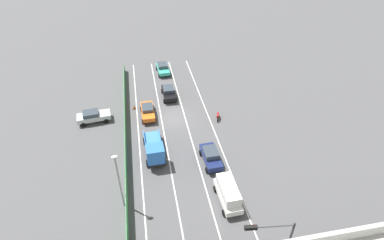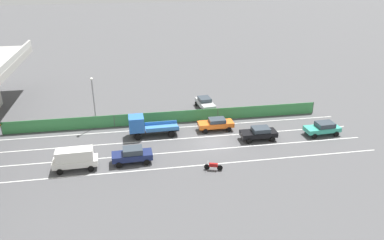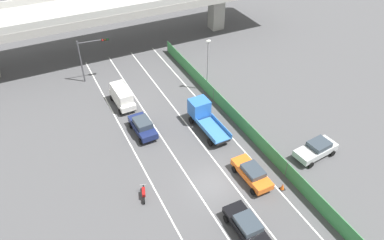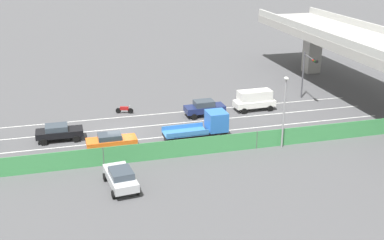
{
  "view_description": "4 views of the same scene",
  "coord_description": "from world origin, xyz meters",
  "px_view_note": "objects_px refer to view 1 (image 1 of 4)",
  "views": [
    {
      "loc": [
        3.87,
        34.71,
        25.08
      ],
      "look_at": [
        -1.91,
        4.08,
        2.35
      ],
      "focal_mm": 28.61,
      "sensor_mm": 36.0,
      "label": 1
    },
    {
      "loc": [
        -38.74,
        9.08,
        20.4
      ],
      "look_at": [
        1.44,
        2.23,
        2.49
      ],
      "focal_mm": 34.87,
      "sensor_mm": 36.0,
      "label": 2
    },
    {
      "loc": [
        -11.86,
        -19.92,
        25.3
      ],
      "look_at": [
        1.97,
        8.11,
        0.97
      ],
      "focal_mm": 34.72,
      "sensor_mm": 36.0,
      "label": 3
    },
    {
      "loc": [
        44.64,
        -4.76,
        18.05
      ],
      "look_at": [
        2.19,
        6.69,
        1.68
      ],
      "focal_mm": 45.86,
      "sensor_mm": 36.0,
      "label": 4
    }
  ],
  "objects_px": {
    "flatbed_truck_blue": "(155,151)",
    "parked_wagon_silver": "(93,116)",
    "car_sedan_navy": "(211,156)",
    "motorcycle": "(218,116)",
    "car_taxi_teal": "(163,68)",
    "car_taxi_orange": "(148,111)",
    "traffic_light": "(274,236)",
    "car_van_white": "(228,193)",
    "street_lamp": "(118,177)",
    "car_sedan_black": "(169,92)",
    "traffic_cone": "(134,107)"
  },
  "relations": [
    {
      "from": "car_taxi_teal",
      "to": "traffic_cone",
      "type": "relative_size",
      "value": 6.29
    },
    {
      "from": "flatbed_truck_blue",
      "to": "parked_wagon_silver",
      "type": "bearing_deg",
      "value": -50.34
    },
    {
      "from": "car_sedan_navy",
      "to": "parked_wagon_silver",
      "type": "distance_m",
      "value": 17.64
    },
    {
      "from": "car_taxi_orange",
      "to": "street_lamp",
      "type": "height_order",
      "value": "street_lamp"
    },
    {
      "from": "car_sedan_navy",
      "to": "flatbed_truck_blue",
      "type": "xyz_separation_m",
      "value": [
        6.32,
        -1.6,
        0.42
      ]
    },
    {
      "from": "motorcycle",
      "to": "parked_wagon_silver",
      "type": "xyz_separation_m",
      "value": [
        16.94,
        -2.56,
        0.44
      ]
    },
    {
      "from": "car_sedan_navy",
      "to": "street_lamp",
      "type": "bearing_deg",
      "value": 23.85
    },
    {
      "from": "car_van_white",
      "to": "car_taxi_orange",
      "type": "height_order",
      "value": "car_van_white"
    },
    {
      "from": "motorcycle",
      "to": "flatbed_truck_blue",
      "type": "bearing_deg",
      "value": 35.47
    },
    {
      "from": "car_taxi_orange",
      "to": "street_lamp",
      "type": "xyz_separation_m",
      "value": [
        3.49,
        15.15,
        3.22
      ]
    },
    {
      "from": "flatbed_truck_blue",
      "to": "street_lamp",
      "type": "bearing_deg",
      "value": 58.48
    },
    {
      "from": "car_sedan_navy",
      "to": "flatbed_truck_blue",
      "type": "height_order",
      "value": "flatbed_truck_blue"
    },
    {
      "from": "car_van_white",
      "to": "motorcycle",
      "type": "distance_m",
      "value": 14.39
    },
    {
      "from": "car_sedan_navy",
      "to": "traffic_cone",
      "type": "xyz_separation_m",
      "value": [
        8.4,
        -12.9,
        -0.61
      ]
    },
    {
      "from": "car_sedan_black",
      "to": "traffic_light",
      "type": "distance_m",
      "value": 28.71
    },
    {
      "from": "traffic_light",
      "to": "parked_wagon_silver",
      "type": "bearing_deg",
      "value": -56.43
    },
    {
      "from": "car_sedan_black",
      "to": "parked_wagon_silver",
      "type": "height_order",
      "value": "parked_wagon_silver"
    },
    {
      "from": "car_taxi_teal",
      "to": "traffic_light",
      "type": "xyz_separation_m",
      "value": [
        -4.79,
        36.43,
        3.09
      ]
    },
    {
      "from": "parked_wagon_silver",
      "to": "car_sedan_navy",
      "type": "bearing_deg",
      "value": 142.24
    },
    {
      "from": "street_lamp",
      "to": "traffic_cone",
      "type": "distance_m",
      "value": 17.82
    },
    {
      "from": "car_taxi_teal",
      "to": "car_sedan_navy",
      "type": "distance_m",
      "value": 23.72
    },
    {
      "from": "car_sedan_black",
      "to": "traffic_cone",
      "type": "distance_m",
      "value": 5.9
    },
    {
      "from": "car_sedan_black",
      "to": "flatbed_truck_blue",
      "type": "xyz_separation_m",
      "value": [
        3.32,
        13.64,
        0.48
      ]
    },
    {
      "from": "car_sedan_black",
      "to": "car_sedan_navy",
      "type": "distance_m",
      "value": 15.53
    },
    {
      "from": "car_taxi_orange",
      "to": "traffic_light",
      "type": "relative_size",
      "value": 0.81
    },
    {
      "from": "car_van_white",
      "to": "car_sedan_black",
      "type": "xyz_separation_m",
      "value": [
        3.35,
        -21.11,
        -0.39
      ]
    },
    {
      "from": "car_van_white",
      "to": "traffic_light",
      "type": "distance_m",
      "value": 7.67
    },
    {
      "from": "car_taxi_orange",
      "to": "car_taxi_teal",
      "type": "bearing_deg",
      "value": -105.41
    },
    {
      "from": "traffic_light",
      "to": "traffic_cone",
      "type": "xyz_separation_m",
      "value": [
        10.18,
        -25.8,
        -3.66
      ]
    },
    {
      "from": "car_taxi_orange",
      "to": "car_sedan_navy",
      "type": "bearing_deg",
      "value": 121.37
    },
    {
      "from": "traffic_light",
      "to": "traffic_cone",
      "type": "bearing_deg",
      "value": -68.47
    },
    {
      "from": "traffic_light",
      "to": "car_van_white",
      "type": "bearing_deg",
      "value": -78.4
    },
    {
      "from": "car_sedan_black",
      "to": "car_taxi_orange",
      "type": "height_order",
      "value": "car_sedan_black"
    },
    {
      "from": "car_van_white",
      "to": "street_lamp",
      "type": "height_order",
      "value": "street_lamp"
    },
    {
      "from": "car_van_white",
      "to": "traffic_light",
      "type": "relative_size",
      "value": 0.82
    },
    {
      "from": "motorcycle",
      "to": "street_lamp",
      "type": "bearing_deg",
      "value": 44.23
    },
    {
      "from": "car_taxi_orange",
      "to": "car_sedan_navy",
      "type": "xyz_separation_m",
      "value": [
        -6.53,
        10.72,
        0.07
      ]
    },
    {
      "from": "motorcycle",
      "to": "traffic_cone",
      "type": "bearing_deg",
      "value": -22.25
    },
    {
      "from": "car_taxi_teal",
      "to": "traffic_light",
      "type": "bearing_deg",
      "value": 97.49
    },
    {
      "from": "car_taxi_teal",
      "to": "traffic_cone",
      "type": "distance_m",
      "value": 11.93
    },
    {
      "from": "motorcycle",
      "to": "parked_wagon_silver",
      "type": "distance_m",
      "value": 17.14
    },
    {
      "from": "motorcycle",
      "to": "car_taxi_teal",
      "type": "bearing_deg",
      "value": -68.57
    },
    {
      "from": "car_sedan_navy",
      "to": "motorcycle",
      "type": "distance_m",
      "value": 8.78
    },
    {
      "from": "motorcycle",
      "to": "traffic_cone",
      "type": "distance_m",
      "value": 12.31
    },
    {
      "from": "street_lamp",
      "to": "motorcycle",
      "type": "bearing_deg",
      "value": -135.77
    },
    {
      "from": "motorcycle",
      "to": "street_lamp",
      "type": "distance_m",
      "value": 18.53
    },
    {
      "from": "car_taxi_teal",
      "to": "motorcycle",
      "type": "height_order",
      "value": "car_taxi_teal"
    },
    {
      "from": "motorcycle",
      "to": "traffic_light",
      "type": "bearing_deg",
      "value": 86.72
    },
    {
      "from": "parked_wagon_silver",
      "to": "traffic_cone",
      "type": "bearing_deg",
      "value": -159.25
    },
    {
      "from": "motorcycle",
      "to": "parked_wagon_silver",
      "type": "relative_size",
      "value": 0.41
    }
  ]
}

